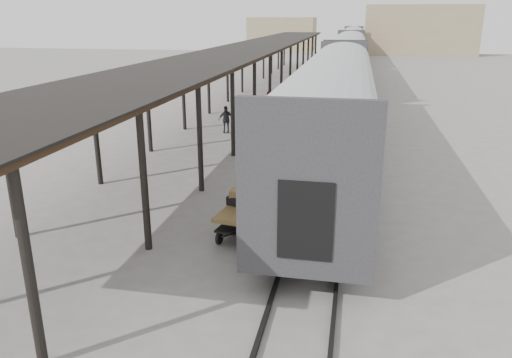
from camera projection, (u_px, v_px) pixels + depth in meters
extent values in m
plane|color=slate|center=(215.00, 225.00, 15.63)|extent=(160.00, 160.00, 0.00)
cube|color=silver|center=(334.00, 103.00, 21.68)|extent=(3.00, 24.00, 2.90)
cube|color=#28282B|center=(307.00, 195.00, 10.59)|extent=(3.04, 0.22, 3.50)
cube|color=black|center=(300.00, 82.00, 21.68)|extent=(0.04, 22.08, 0.65)
cube|color=black|center=(332.00, 141.00, 22.21)|extent=(2.55, 23.04, 0.50)
cube|color=silver|center=(348.00, 57.00, 45.91)|extent=(3.00, 24.00, 2.90)
cube|color=#28282B|center=(344.00, 70.00, 34.82)|extent=(3.04, 0.22, 3.50)
cube|color=black|center=(332.00, 47.00, 45.92)|extent=(0.04, 22.08, 0.65)
cube|color=black|center=(347.00, 76.00, 46.44)|extent=(2.55, 23.04, 0.50)
cube|color=silver|center=(352.00, 43.00, 70.15)|extent=(3.00, 24.00, 2.90)
cube|color=#28282B|center=(351.00, 48.00, 59.06)|extent=(3.04, 0.22, 3.50)
cube|color=black|center=(342.00, 36.00, 70.15)|extent=(0.04, 22.08, 0.65)
cube|color=black|center=(352.00, 55.00, 70.68)|extent=(2.55, 23.04, 0.50)
cube|color=black|center=(274.00, 167.00, 14.13)|extent=(0.50, 1.70, 2.00)
imported|color=white|center=(274.00, 172.00, 14.18)|extent=(0.72, 0.89, 1.72)
cube|color=olive|center=(259.00, 193.00, 14.30)|extent=(0.57, 0.25, 0.42)
cube|color=#422B19|center=(257.00, 47.00, 37.38)|extent=(4.60, 64.00, 0.18)
cube|color=black|center=(257.00, 45.00, 37.35)|extent=(4.90, 64.30, 0.06)
cylinder|color=black|center=(231.00, 74.00, 38.39)|extent=(0.20, 0.20, 4.00)
cylinder|color=black|center=(286.00, 49.00, 67.28)|extent=(0.20, 0.20, 4.00)
cylinder|color=black|center=(28.00, 269.00, 8.73)|extent=(0.20, 0.20, 4.00)
cylinder|color=black|center=(283.00, 75.00, 37.63)|extent=(0.20, 0.20, 4.00)
cylinder|color=black|center=(317.00, 49.00, 66.52)|extent=(0.20, 0.20, 4.00)
cube|color=black|center=(339.00, 85.00, 46.84)|extent=(0.10, 150.00, 0.12)
cube|color=black|center=(354.00, 85.00, 46.57)|extent=(0.10, 150.00, 0.12)
cube|color=tan|center=(419.00, 30.00, 84.48)|extent=(18.00, 10.00, 8.00)
cube|color=tan|center=(282.00, 34.00, 92.98)|extent=(12.00, 8.00, 6.00)
cube|color=brown|center=(248.00, 209.00, 14.72)|extent=(1.65, 2.58, 0.12)
cube|color=black|center=(248.00, 220.00, 14.83)|extent=(1.53, 2.47, 0.06)
cylinder|color=black|center=(219.00, 237.00, 14.24)|extent=(0.15, 0.41, 0.40)
cylinder|color=black|center=(252.00, 243.00, 13.90)|extent=(0.15, 0.41, 0.40)
cylinder|color=black|center=(245.00, 214.00, 15.93)|extent=(0.15, 0.41, 0.40)
cylinder|color=black|center=(274.00, 218.00, 15.58)|extent=(0.15, 0.41, 0.40)
cube|color=#373639|center=(248.00, 196.00, 15.26)|extent=(0.77, 0.59, 0.24)
cube|color=olive|center=(267.00, 197.00, 15.22)|extent=(0.72, 0.64, 0.22)
cube|color=black|center=(239.00, 200.00, 14.86)|extent=(0.75, 0.62, 0.26)
cube|color=#494E2F|center=(258.00, 204.00, 14.69)|extent=(0.63, 0.53, 0.19)
cube|color=#44341B|center=(248.00, 191.00, 15.08)|extent=(0.58, 0.46, 0.19)
cube|color=olive|center=(240.00, 193.00, 14.81)|extent=(0.56, 0.41, 0.22)
cube|color=#373639|center=(247.00, 185.00, 15.06)|extent=(0.53, 0.41, 0.18)
cube|color=black|center=(258.00, 199.00, 14.67)|extent=(0.45, 0.40, 0.13)
cube|color=maroon|center=(273.00, 105.00, 33.44)|extent=(0.99, 1.59, 0.93)
cube|color=maroon|center=(274.00, 94.00, 33.63)|extent=(0.90, 0.65, 0.36)
cylinder|color=black|center=(266.00, 112.00, 33.08)|extent=(0.14, 0.38, 0.37)
cylinder|color=black|center=(278.00, 112.00, 32.96)|extent=(0.14, 0.38, 0.37)
cylinder|color=black|center=(268.00, 109.00, 34.15)|extent=(0.14, 0.38, 0.37)
cylinder|color=black|center=(280.00, 109.00, 34.03)|extent=(0.14, 0.38, 0.37)
imported|color=navy|center=(244.00, 188.00, 13.84)|extent=(0.60, 0.71, 1.66)
imported|color=black|center=(226.00, 120.00, 27.60)|extent=(0.96, 0.71, 1.52)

